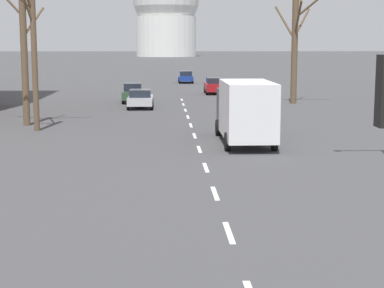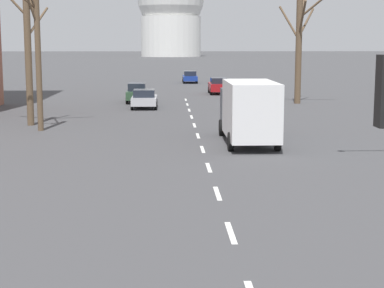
{
  "view_description": "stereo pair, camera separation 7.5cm",
  "coord_description": "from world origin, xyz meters",
  "px_view_note": "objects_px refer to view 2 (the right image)",
  "views": [
    {
      "loc": [
        -1.75,
        -3.68,
        4.96
      ],
      "look_at": [
        -1.29,
        6.12,
        3.42
      ],
      "focal_mm": 60.0,
      "sensor_mm": 36.0,
      "label": 1
    },
    {
      "loc": [
        -1.67,
        -3.69,
        4.96
      ],
      "look_at": [
        -1.29,
        6.12,
        3.42
      ],
      "focal_mm": 60.0,
      "sensor_mm": 36.0,
      "label": 2
    }
  ],
  "objects_px": {
    "sedan_near_right": "(218,86)",
    "sedan_near_left": "(144,99)",
    "delivery_truck": "(248,110)",
    "sedan_mid_centre": "(137,93)",
    "sedan_far_left": "(190,77)"
  },
  "relations": [
    {
      "from": "sedan_mid_centre",
      "to": "sedan_far_left",
      "type": "height_order",
      "value": "sedan_mid_centre"
    },
    {
      "from": "delivery_truck",
      "to": "sedan_near_left",
      "type": "bearing_deg",
      "value": 107.97
    },
    {
      "from": "delivery_truck",
      "to": "sedan_near_right",
      "type": "bearing_deg",
      "value": 88.11
    },
    {
      "from": "sedan_near_left",
      "to": "delivery_truck",
      "type": "height_order",
      "value": "delivery_truck"
    },
    {
      "from": "sedan_near_left",
      "to": "sedan_near_right",
      "type": "xyz_separation_m",
      "value": [
        6.84,
        13.88,
        0.08
      ]
    },
    {
      "from": "sedan_mid_centre",
      "to": "delivery_truck",
      "type": "height_order",
      "value": "delivery_truck"
    },
    {
      "from": "sedan_near_right",
      "to": "delivery_truck",
      "type": "relative_size",
      "value": 0.59
    },
    {
      "from": "sedan_near_left",
      "to": "sedan_far_left",
      "type": "relative_size",
      "value": 0.9
    },
    {
      "from": "sedan_near_left",
      "to": "sedan_mid_centre",
      "type": "xyz_separation_m",
      "value": [
        -0.78,
        5.03,
        0.09
      ]
    },
    {
      "from": "sedan_near_right",
      "to": "sedan_near_left",
      "type": "bearing_deg",
      "value": -116.24
    },
    {
      "from": "delivery_truck",
      "to": "sedan_far_left",
      "type": "bearing_deg",
      "value": 91.28
    },
    {
      "from": "sedan_near_left",
      "to": "sedan_mid_centre",
      "type": "distance_m",
      "value": 5.09
    },
    {
      "from": "sedan_near_right",
      "to": "sedan_mid_centre",
      "type": "distance_m",
      "value": 11.67
    },
    {
      "from": "sedan_near_left",
      "to": "sedan_far_left",
      "type": "bearing_deg",
      "value": 81.66
    },
    {
      "from": "sedan_near_left",
      "to": "delivery_truck",
      "type": "xyz_separation_m",
      "value": [
        5.79,
        -17.86,
        0.95
      ]
    }
  ]
}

